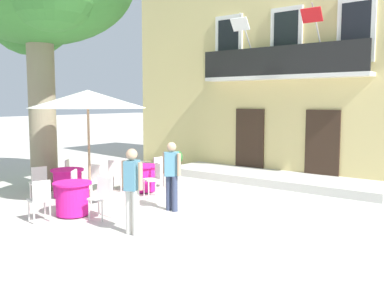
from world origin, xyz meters
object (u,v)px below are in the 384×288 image
(cafe_chair_near_tree_1, at_px, (92,179))
(cafe_chair_middle_1, at_px, (79,186))
(cafe_table_middle, at_px, (73,198))
(cafe_table_front, at_px, (142,178))
(cafe_chair_near_tree_2, at_px, (71,173))
(cafe_chair_middle_2, at_px, (40,198))
(cafe_chair_front_0, at_px, (155,177))
(cafe_chair_near_tree_0, at_px, (39,181))
(cafe_chair_front_1, at_px, (161,170))
(cafe_chair_front_2, at_px, (116,173))
(pedestrian_near_entrance, at_px, (172,172))
(cafe_table_near_tree, at_px, (68,183))
(cafe_umbrella, at_px, (88,99))
(pedestrian_mid_plaza, at_px, (132,186))
(ground_planter_left, at_px, (178,159))
(cafe_chair_middle_0, at_px, (102,195))

(cafe_chair_near_tree_1, distance_m, cafe_chair_middle_1, 0.83)
(cafe_table_middle, bearing_deg, cafe_table_front, 100.55)
(cafe_chair_near_tree_2, xyz_separation_m, cafe_chair_middle_2, (2.05, -2.31, 0.00))
(cafe_table_middle, xyz_separation_m, cafe_chair_front_0, (0.19, 2.52, 0.14))
(cafe_chair_middle_1, relative_size, cafe_table_front, 1.05)
(cafe_chair_near_tree_0, relative_size, cafe_chair_front_1, 1.00)
(cafe_chair_near_tree_2, height_order, cafe_table_front, cafe_chair_near_tree_2)
(cafe_chair_near_tree_2, distance_m, cafe_chair_front_2, 1.28)
(pedestrian_near_entrance, bearing_deg, cafe_chair_front_1, 136.73)
(cafe_table_near_tree, distance_m, cafe_table_front, 2.05)
(cafe_umbrella, height_order, pedestrian_mid_plaza, cafe_umbrella)
(cafe_chair_near_tree_2, xyz_separation_m, ground_planter_left, (0.02, 4.83, -0.14))
(cafe_chair_middle_2, bearing_deg, cafe_chair_middle_1, 106.82)
(cafe_table_middle, distance_m, cafe_umbrella, 2.57)
(pedestrian_mid_plaza, bearing_deg, pedestrian_near_entrance, 106.62)
(cafe_chair_near_tree_1, bearing_deg, cafe_chair_front_1, 79.13)
(cafe_table_near_tree, relative_size, cafe_umbrella, 0.30)
(cafe_chair_front_0, xyz_separation_m, pedestrian_mid_plaza, (1.86, -2.68, 0.42))
(cafe_chair_front_0, distance_m, ground_planter_left, 4.52)
(cafe_table_middle, height_order, pedestrian_mid_plaza, pedestrian_mid_plaza)
(cafe_chair_middle_1, height_order, pedestrian_mid_plaza, pedestrian_mid_plaza)
(cafe_table_middle, distance_m, pedestrian_mid_plaza, 2.13)
(cafe_chair_front_2, bearing_deg, cafe_chair_front_0, 7.53)
(cafe_table_near_tree, distance_m, cafe_chair_front_2, 1.39)
(cafe_chair_near_tree_1, xyz_separation_m, cafe_chair_middle_1, (0.39, -0.73, 0.00))
(cafe_chair_near_tree_0, xyz_separation_m, cafe_chair_middle_1, (1.32, 0.24, 0.00))
(ground_planter_left, bearing_deg, cafe_chair_front_0, -58.92)
(cafe_chair_middle_2, relative_size, pedestrian_mid_plaza, 0.54)
(cafe_chair_near_tree_1, xyz_separation_m, pedestrian_mid_plaza, (2.95, -1.45, 0.42))
(cafe_table_middle, xyz_separation_m, cafe_umbrella, (-0.72, 1.07, 2.22))
(cafe_chair_middle_2, distance_m, ground_planter_left, 7.42)
(cafe_chair_front_2, height_order, ground_planter_left, cafe_chair_front_2)
(cafe_chair_front_0, bearing_deg, cafe_table_middle, -94.36)
(cafe_chair_front_2, bearing_deg, cafe_chair_near_tree_2, -142.49)
(cafe_table_near_tree, height_order, cafe_chair_front_1, cafe_chair_front_1)
(cafe_table_near_tree, bearing_deg, cafe_chair_near_tree_0, -106.22)
(cafe_chair_front_1, height_order, cafe_umbrella, cafe_umbrella)
(cafe_table_front, height_order, pedestrian_mid_plaza, pedestrian_mid_plaza)
(cafe_chair_middle_2, distance_m, cafe_umbrella, 2.83)
(cafe_table_middle, height_order, cafe_chair_front_1, cafe_chair_front_1)
(cafe_umbrella, xyz_separation_m, ground_planter_left, (-1.42, 5.32, -2.22))
(cafe_chair_near_tree_2, distance_m, ground_planter_left, 4.83)
(cafe_table_near_tree, xyz_separation_m, cafe_chair_middle_0, (2.32, -0.80, 0.14))
(cafe_table_front, bearing_deg, cafe_umbrella, -96.88)
(ground_planter_left, relative_size, pedestrian_near_entrance, 0.44)
(cafe_chair_middle_1, bearing_deg, ground_planter_left, 105.65)
(cafe_chair_middle_0, relative_size, cafe_chair_middle_2, 1.00)
(cafe_chair_front_1, height_order, cafe_chair_front_2, same)
(cafe_chair_near_tree_2, xyz_separation_m, cafe_chair_front_1, (1.69, 1.96, 0.00))
(cafe_umbrella, bearing_deg, cafe_chair_middle_1, -67.05)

